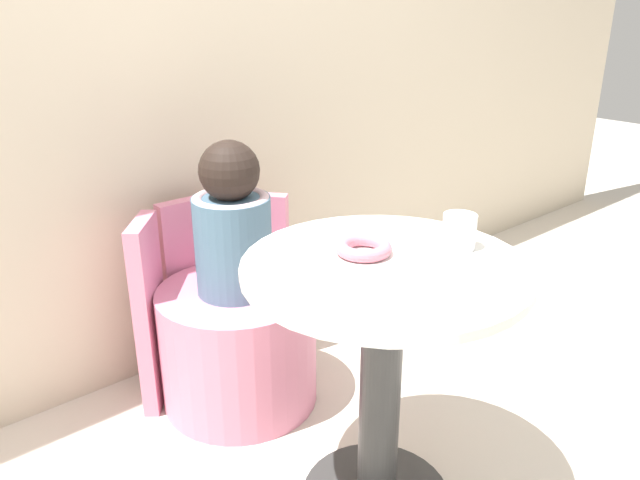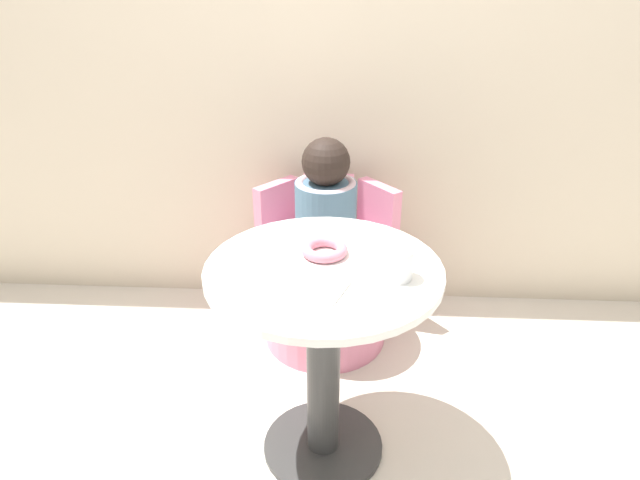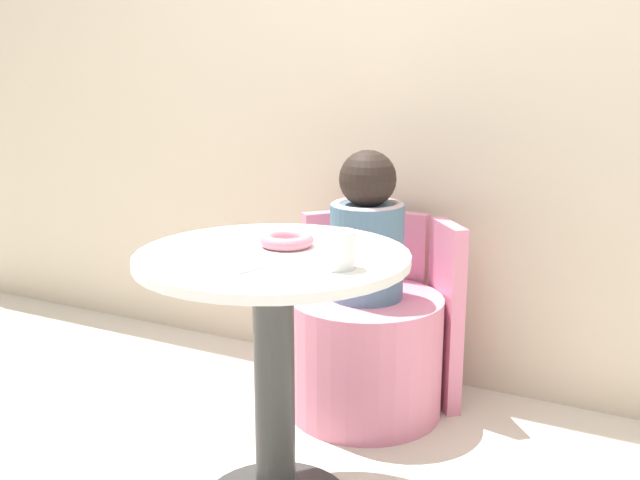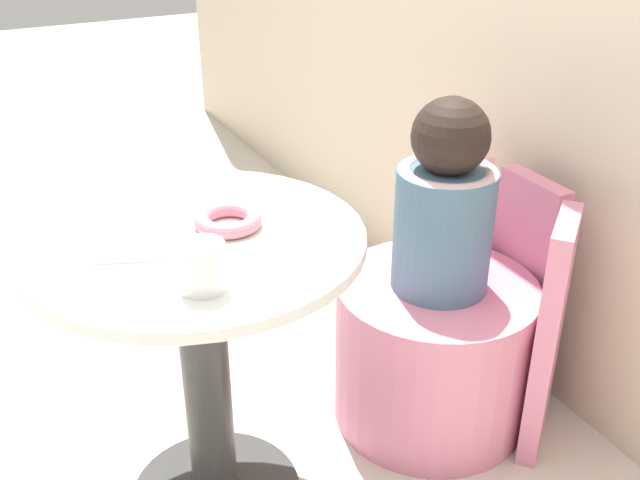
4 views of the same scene
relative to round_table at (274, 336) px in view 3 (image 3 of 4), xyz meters
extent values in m
cube|color=beige|center=(0.03, 1.03, 0.70)|extent=(6.00, 0.06, 2.40)
cylinder|color=#333333|center=(0.00, 0.00, -0.14)|extent=(0.11, 0.11, 0.68)
cylinder|color=white|center=(0.00, 0.00, 0.21)|extent=(0.70, 0.70, 0.02)
cylinder|color=pink|center=(-0.02, 0.64, -0.29)|extent=(0.53, 0.53, 0.41)
cube|color=pink|center=(-0.02, 0.93, -0.17)|extent=(0.22, 0.05, 0.66)
cube|color=pink|center=(0.20, 0.82, -0.17)|extent=(0.18, 0.20, 0.66)
cube|color=pink|center=(-0.24, 0.82, -0.17)|extent=(0.18, 0.20, 0.66)
cylinder|color=slate|center=(-0.02, 0.64, 0.08)|extent=(0.25, 0.25, 0.32)
torus|color=beige|center=(-0.02, 0.64, 0.23)|extent=(0.24, 0.24, 0.04)
sphere|color=black|center=(-0.02, 0.64, 0.32)|extent=(0.19, 0.19, 0.19)
torus|color=pink|center=(0.00, 0.07, 0.24)|extent=(0.14, 0.14, 0.03)
cylinder|color=white|center=(0.21, -0.05, 0.27)|extent=(0.08, 0.08, 0.09)
cube|color=silver|center=(0.00, -0.12, 0.23)|extent=(0.17, 0.17, 0.01)
camera|label=1|loc=(-1.00, -0.93, 0.82)|focal=35.00mm
camera|label=2|loc=(0.07, -1.44, 1.04)|focal=32.00mm
camera|label=3|loc=(0.95, -1.56, 0.69)|focal=42.00mm
camera|label=4|loc=(1.31, -0.38, 0.91)|focal=42.00mm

